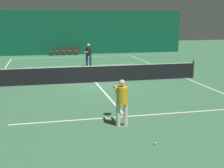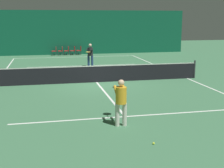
% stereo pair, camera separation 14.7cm
% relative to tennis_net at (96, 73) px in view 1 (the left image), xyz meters
% --- Properties ---
extents(ground_plane, '(60.00, 60.00, 0.00)m').
position_rel_tennis_net_xyz_m(ground_plane, '(0.00, 0.00, -0.51)').
color(ground_plane, '#3D704C').
extents(backdrop_curtain, '(23.00, 0.12, 4.30)m').
position_rel_tennis_net_xyz_m(backdrop_curtain, '(0.00, 14.20, 1.64)').
color(backdrop_curtain, '#0F5138').
rests_on(backdrop_curtain, ground).
extents(court_line_baseline_far, '(11.00, 0.10, 0.00)m').
position_rel_tennis_net_xyz_m(court_line_baseline_far, '(0.00, 11.90, -0.51)').
color(court_line_baseline_far, white).
rests_on(court_line_baseline_far, ground).
extents(court_line_service_far, '(8.25, 0.10, 0.00)m').
position_rel_tennis_net_xyz_m(court_line_service_far, '(0.00, 6.40, -0.51)').
color(court_line_service_far, white).
rests_on(court_line_service_far, ground).
extents(court_line_service_near, '(8.25, 0.10, 0.00)m').
position_rel_tennis_net_xyz_m(court_line_service_near, '(0.00, -6.40, -0.51)').
color(court_line_service_near, white).
rests_on(court_line_service_near, ground).
extents(court_line_sideline_right, '(0.10, 23.80, 0.00)m').
position_rel_tennis_net_xyz_m(court_line_sideline_right, '(5.50, 0.00, -0.51)').
color(court_line_sideline_right, white).
rests_on(court_line_sideline_right, ground).
extents(court_line_centre, '(0.10, 12.80, 0.00)m').
position_rel_tennis_net_xyz_m(court_line_centre, '(0.00, 0.00, -0.51)').
color(court_line_centre, white).
rests_on(court_line_centre, ground).
extents(tennis_net, '(12.00, 0.10, 1.07)m').
position_rel_tennis_net_xyz_m(tennis_net, '(0.00, 0.00, 0.00)').
color(tennis_net, black).
rests_on(tennis_net, ground).
extents(player_near, '(0.48, 1.34, 1.58)m').
position_rel_tennis_net_xyz_m(player_near, '(-0.39, -7.28, 0.41)').
color(player_near, beige).
rests_on(player_near, ground).
extents(player_far, '(0.75, 1.41, 1.70)m').
position_rel_tennis_net_xyz_m(player_far, '(0.48, 5.72, 0.48)').
color(player_far, navy).
rests_on(player_far, ground).
extents(courtside_chair_0, '(0.44, 0.44, 0.84)m').
position_rel_tennis_net_xyz_m(courtside_chair_0, '(-1.83, 13.65, -0.03)').
color(courtside_chair_0, '#2D2D2D').
rests_on(courtside_chair_0, ground).
extents(courtside_chair_1, '(0.44, 0.44, 0.84)m').
position_rel_tennis_net_xyz_m(courtside_chair_1, '(-1.23, 13.65, -0.03)').
color(courtside_chair_1, '#2D2D2D').
rests_on(courtside_chair_1, ground).
extents(courtside_chair_2, '(0.44, 0.44, 0.84)m').
position_rel_tennis_net_xyz_m(courtside_chair_2, '(-0.63, 13.65, -0.03)').
color(courtside_chair_2, '#2D2D2D').
rests_on(courtside_chair_2, ground).
extents(courtside_chair_3, '(0.44, 0.44, 0.84)m').
position_rel_tennis_net_xyz_m(courtside_chair_3, '(-0.03, 13.65, -0.03)').
color(courtside_chair_3, '#2D2D2D').
rests_on(courtside_chair_3, ground).
extents(courtside_chair_4, '(0.44, 0.44, 0.84)m').
position_rel_tennis_net_xyz_m(courtside_chair_4, '(0.57, 13.65, -0.03)').
color(courtside_chair_4, '#2D2D2D').
rests_on(courtside_chair_4, ground).
extents(tennis_ball, '(0.07, 0.07, 0.07)m').
position_rel_tennis_net_xyz_m(tennis_ball, '(0.14, -9.06, -0.48)').
color(tennis_ball, '#D1DB33').
rests_on(tennis_ball, ground).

